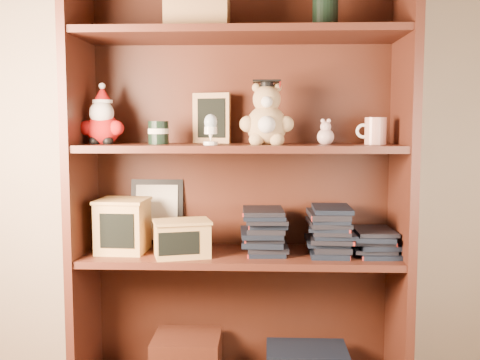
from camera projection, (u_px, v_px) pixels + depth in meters
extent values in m
cube|color=tan|center=(220.00, 66.00, 2.20)|extent=(3.00, 0.04, 2.50)
cube|color=#481F14|center=(82.00, 185.00, 2.07)|extent=(0.03, 0.35, 1.60)
cube|color=#481F14|center=(402.00, 186.00, 2.02)|extent=(0.03, 0.35, 1.60)
cube|color=#431D12|center=(242.00, 181.00, 2.21)|extent=(1.20, 0.02, 1.60)
cube|color=#481F14|center=(240.00, 35.00, 1.99)|extent=(1.14, 0.33, 0.02)
cube|color=#431D12|center=(187.00, 359.00, 2.12)|extent=(0.25, 0.22, 0.18)
cube|color=#9E7547|center=(198.00, 15.00, 1.99)|extent=(0.22, 0.18, 0.12)
cylinder|color=black|center=(325.00, 15.00, 1.97)|extent=(0.09, 0.09, 0.11)
cube|color=#481F14|center=(240.00, 256.00, 2.07)|extent=(1.14, 0.33, 0.02)
cube|color=#481F14|center=(240.00, 148.00, 2.03)|extent=(1.14, 0.33, 0.02)
sphere|color=#A50F0F|center=(103.00, 129.00, 2.04)|extent=(0.12, 0.12, 0.12)
sphere|color=#A50F0F|center=(87.00, 128.00, 2.03)|extent=(0.05, 0.05, 0.05)
sphere|color=#A50F0F|center=(116.00, 128.00, 2.02)|extent=(0.05, 0.05, 0.05)
sphere|color=black|center=(94.00, 141.00, 2.02)|extent=(0.04, 0.04, 0.04)
sphere|color=black|center=(108.00, 141.00, 2.02)|extent=(0.04, 0.04, 0.04)
sphere|color=white|center=(102.00, 113.00, 2.02)|extent=(0.09, 0.09, 0.09)
sphere|color=#D8B293|center=(103.00, 108.00, 2.04)|extent=(0.06, 0.06, 0.06)
cone|color=#A50F0F|center=(102.00, 94.00, 2.03)|extent=(0.07, 0.07, 0.06)
sphere|color=white|center=(102.00, 86.00, 2.03)|extent=(0.02, 0.02, 0.02)
cylinder|color=white|center=(102.00, 102.00, 2.03)|extent=(0.07, 0.07, 0.01)
cylinder|color=black|center=(158.00, 133.00, 2.04)|extent=(0.07, 0.07, 0.08)
cylinder|color=beige|center=(158.00, 131.00, 2.04)|extent=(0.08, 0.08, 0.02)
cube|color=#9E7547|center=(212.00, 118.00, 2.14)|extent=(0.15, 0.06, 0.19)
cube|color=black|center=(211.00, 118.00, 2.13)|extent=(0.11, 0.03, 0.15)
cube|color=#9E7547|center=(212.00, 139.00, 2.18)|extent=(0.08, 0.08, 0.01)
cylinder|color=white|center=(211.00, 143.00, 1.96)|extent=(0.05, 0.05, 0.01)
cone|color=white|center=(211.00, 137.00, 1.96)|extent=(0.02, 0.02, 0.04)
cylinder|color=white|center=(211.00, 130.00, 1.95)|extent=(0.04, 0.04, 0.03)
ellipsoid|color=#ADC2D2|center=(211.00, 122.00, 1.95)|extent=(0.04, 0.04, 0.06)
sphere|color=tan|center=(267.00, 126.00, 2.02)|extent=(0.15, 0.15, 0.15)
sphere|color=white|center=(267.00, 125.00, 1.96)|extent=(0.06, 0.06, 0.06)
sphere|color=tan|center=(248.00, 124.00, 2.00)|extent=(0.06, 0.06, 0.06)
sphere|color=tan|center=(286.00, 124.00, 1.99)|extent=(0.06, 0.06, 0.06)
sphere|color=tan|center=(256.00, 139.00, 1.98)|extent=(0.05, 0.05, 0.05)
sphere|color=tan|center=(277.00, 139.00, 1.98)|extent=(0.05, 0.05, 0.05)
sphere|color=tan|center=(267.00, 99.00, 2.01)|extent=(0.10, 0.10, 0.10)
sphere|color=white|center=(267.00, 102.00, 1.97)|extent=(0.04, 0.04, 0.04)
sphere|color=tan|center=(257.00, 88.00, 2.02)|extent=(0.03, 0.03, 0.03)
sphere|color=tan|center=(277.00, 88.00, 2.01)|extent=(0.03, 0.03, 0.03)
cylinder|color=black|center=(267.00, 85.00, 2.00)|extent=(0.05, 0.05, 0.02)
cube|color=black|center=(267.00, 81.00, 2.00)|extent=(0.10, 0.10, 0.01)
cylinder|color=#A50F0F|center=(280.00, 84.00, 1.98)|extent=(0.00, 0.05, 0.03)
sphere|color=#CEA79F|center=(326.00, 137.00, 2.01)|extent=(0.06, 0.06, 0.06)
sphere|color=#CEA79F|center=(326.00, 127.00, 2.01)|extent=(0.04, 0.04, 0.04)
sphere|color=#CEA79F|center=(323.00, 121.00, 2.01)|extent=(0.02, 0.02, 0.02)
sphere|color=#CEA79F|center=(329.00, 121.00, 2.01)|extent=(0.02, 0.02, 0.02)
cylinder|color=silver|center=(376.00, 131.00, 2.00)|extent=(0.08, 0.08, 0.10)
torus|color=white|center=(363.00, 131.00, 2.01)|extent=(0.05, 0.01, 0.05)
cube|color=black|center=(157.00, 212.00, 2.21)|extent=(0.21, 0.05, 0.26)
cube|color=beige|center=(157.00, 212.00, 2.20)|extent=(0.16, 0.03, 0.21)
cube|color=tan|center=(123.00, 226.00, 2.08)|extent=(0.18, 0.18, 0.19)
cube|color=black|center=(117.00, 231.00, 1.99)|extent=(0.12, 0.01, 0.12)
cube|color=tan|center=(122.00, 201.00, 2.07)|extent=(0.19, 0.19, 0.01)
cube|color=tan|center=(182.00, 239.00, 2.01)|extent=(0.22, 0.18, 0.12)
cube|color=black|center=(179.00, 243.00, 1.94)|extent=(0.14, 0.04, 0.08)
cube|color=tan|center=(182.00, 222.00, 2.00)|extent=(0.23, 0.19, 0.01)
cube|color=black|center=(264.00, 251.00, 2.06)|extent=(0.14, 0.20, 0.02)
cube|color=black|center=(264.00, 247.00, 2.06)|extent=(0.14, 0.20, 0.02)
cube|color=black|center=(264.00, 242.00, 2.06)|extent=(0.14, 0.20, 0.02)
cube|color=black|center=(264.00, 238.00, 2.06)|extent=(0.14, 0.20, 0.02)
cube|color=black|center=(264.00, 234.00, 2.06)|extent=(0.14, 0.20, 0.02)
cube|color=black|center=(264.00, 229.00, 2.06)|extent=(0.14, 0.20, 0.02)
cube|color=black|center=(264.00, 225.00, 2.05)|extent=(0.14, 0.20, 0.02)
cube|color=black|center=(265.00, 221.00, 2.05)|extent=(0.14, 0.20, 0.02)
cube|color=black|center=(265.00, 217.00, 2.05)|extent=(0.14, 0.20, 0.02)
cube|color=black|center=(265.00, 212.00, 2.05)|extent=(0.14, 0.20, 0.02)
cube|color=black|center=(330.00, 251.00, 2.05)|extent=(0.14, 0.20, 0.02)
cube|color=black|center=(330.00, 247.00, 2.05)|extent=(0.14, 0.20, 0.02)
cube|color=black|center=(330.00, 243.00, 2.05)|extent=(0.14, 0.20, 0.02)
cube|color=black|center=(330.00, 239.00, 2.05)|extent=(0.14, 0.20, 0.02)
cube|color=black|center=(330.00, 234.00, 2.05)|extent=(0.14, 0.20, 0.02)
cube|color=black|center=(330.00, 230.00, 2.05)|extent=(0.14, 0.20, 0.02)
cube|color=black|center=(330.00, 226.00, 2.04)|extent=(0.14, 0.20, 0.02)
cube|color=black|center=(330.00, 221.00, 2.04)|extent=(0.14, 0.20, 0.02)
cube|color=black|center=(330.00, 217.00, 2.04)|extent=(0.14, 0.20, 0.02)
cube|color=black|center=(330.00, 213.00, 2.04)|extent=(0.14, 0.20, 0.02)
cube|color=black|center=(330.00, 208.00, 2.04)|extent=(0.14, 0.20, 0.02)
cube|color=black|center=(374.00, 252.00, 2.05)|extent=(0.14, 0.20, 0.02)
cube|color=black|center=(374.00, 248.00, 2.04)|extent=(0.14, 0.20, 0.02)
cube|color=black|center=(374.00, 243.00, 2.04)|extent=(0.14, 0.20, 0.02)
cube|color=black|center=(374.00, 239.00, 2.04)|extent=(0.14, 0.20, 0.02)
cube|color=black|center=(374.00, 235.00, 2.04)|extent=(0.14, 0.20, 0.02)
cube|color=black|center=(374.00, 230.00, 2.04)|extent=(0.14, 0.20, 0.02)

